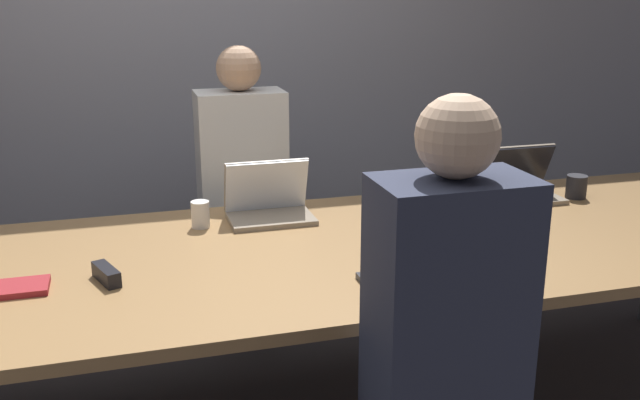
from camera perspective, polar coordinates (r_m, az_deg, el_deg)
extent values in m
cube|color=#9999A3|center=(4.09, -11.95, 13.03)|extent=(12.00, 0.06, 2.80)
cube|color=#9E7547|center=(2.50, -7.78, -5.06)|extent=(4.78, 1.20, 0.04)
cube|color=gray|center=(2.86, -3.93, -1.51)|extent=(0.33, 0.22, 0.02)
cube|color=gray|center=(2.90, -4.34, 1.23)|extent=(0.34, 0.08, 0.22)
cube|color=silver|center=(2.90, -4.29, 1.11)|extent=(0.33, 0.08, 0.21)
cube|color=#2D2D38|center=(3.53, -5.96, -7.00)|extent=(0.32, 0.24, 0.45)
cube|color=silver|center=(3.33, -6.27, 2.38)|extent=(0.40, 0.24, 0.74)
sphere|color=tan|center=(3.25, -6.53, 10.43)|extent=(0.20, 0.20, 0.20)
cylinder|color=white|center=(2.81, -9.55, -1.14)|extent=(0.07, 0.07, 0.10)
cube|color=gray|center=(3.25, 15.82, 0.13)|extent=(0.33, 0.23, 0.02)
cube|color=gray|center=(3.28, 15.27, 2.52)|extent=(0.33, 0.10, 0.22)
cube|color=black|center=(3.27, 15.35, 2.40)|extent=(0.33, 0.10, 0.21)
cylinder|color=#232328|center=(3.35, 19.83, 1.01)|extent=(0.09, 0.09, 0.10)
cube|color=#333338|center=(2.27, 7.74, -6.52)|extent=(0.34, 0.21, 0.02)
cube|color=#333338|center=(2.15, 8.83, -4.62)|extent=(0.34, 0.06, 0.21)
cube|color=black|center=(2.16, 8.71, -4.58)|extent=(0.34, 0.06, 0.21)
cube|color=#33384C|center=(1.91, 10.15, -9.05)|extent=(0.40, 0.24, 0.74)
sphere|color=beige|center=(1.75, 10.94, 5.01)|extent=(0.21, 0.21, 0.21)
cylinder|color=white|center=(2.38, 13.68, -5.08)|extent=(0.07, 0.07, 0.08)
cube|color=black|center=(2.37, -16.72, -5.71)|extent=(0.09, 0.16, 0.05)
cube|color=maroon|center=(2.40, -23.22, -6.50)|extent=(0.20, 0.13, 0.02)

